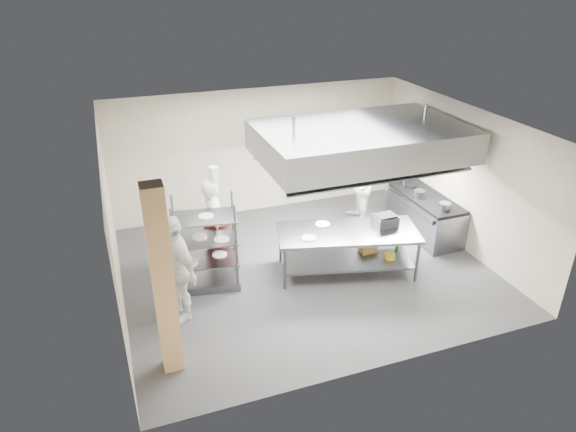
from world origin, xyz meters
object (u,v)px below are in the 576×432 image
object	(u,v)px
island	(347,252)
griddle	(385,221)
chef_head	(215,225)
chef_line	(357,184)
pass_rack	(206,244)
cooking_range	(425,216)
chef_plating	(175,268)
stockpot	(419,194)

from	to	relation	value
island	griddle	distance (m)	0.96
chef_head	chef_line	bearing A→B (deg)	-64.68
pass_rack	griddle	size ratio (longest dim) A/B	4.07
chef_head	island	bearing A→B (deg)	-102.25
chef_head	pass_rack	bearing A→B (deg)	163.33
island	griddle	bearing A→B (deg)	11.09
cooking_range	chef_head	distance (m)	4.73
island	chef_head	bearing A→B (deg)	170.31
pass_rack	griddle	world-z (taller)	pass_rack
chef_plating	griddle	xyz separation A→B (m)	(4.10, 0.26, 0.05)
island	stockpot	xyz separation A→B (m)	(2.14, 0.89, 0.53)
pass_rack	cooking_range	world-z (taller)	pass_rack
griddle	stockpot	xyz separation A→B (m)	(1.37, 0.94, -0.03)
island	chef_line	distance (m)	2.26
chef_plating	griddle	world-z (taller)	chef_plating
chef_line	chef_plating	world-z (taller)	chef_line
pass_rack	griddle	xyz separation A→B (m)	(3.44, -0.52, 0.13)
island	cooking_range	bearing A→B (deg)	35.00
pass_rack	stockpot	distance (m)	4.82
chef_line	griddle	world-z (taller)	chef_line
cooking_range	griddle	xyz separation A→B (m)	(-1.58, -0.93, 0.60)
griddle	stockpot	distance (m)	1.66
island	pass_rack	bearing A→B (deg)	-175.56
pass_rack	griddle	distance (m)	3.48
island	cooking_range	xyz separation A→B (m)	(2.35, 0.88, -0.04)
island	stockpot	size ratio (longest dim) A/B	10.69
cooking_range	chef_head	xyz separation A→B (m)	(-4.70, 0.17, 0.52)
chef_head	chef_line	distance (m)	3.57
chef_line	stockpot	xyz separation A→B (m)	(1.01, -0.99, 0.01)
pass_rack	stockpot	bearing A→B (deg)	14.73
chef_line	chef_plating	xyz separation A→B (m)	(-4.46, -2.19, -0.01)
chef_head	chef_plating	xyz separation A→B (m)	(-0.98, -1.36, 0.02)
pass_rack	chef_line	world-z (taller)	chef_line
stockpot	pass_rack	bearing A→B (deg)	-174.99
chef_line	chef_plating	distance (m)	4.97
cooking_range	chef_plating	xyz separation A→B (m)	(-5.68, -1.19, 0.55)
cooking_range	chef_head	bearing A→B (deg)	177.93
cooking_range	chef_line	size ratio (longest dim) A/B	1.02
island	chef_plating	bearing A→B (deg)	-160.21
griddle	cooking_range	bearing A→B (deg)	27.73
island	pass_rack	size ratio (longest dim) A/B	1.51
island	chef_head	world-z (taller)	chef_head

